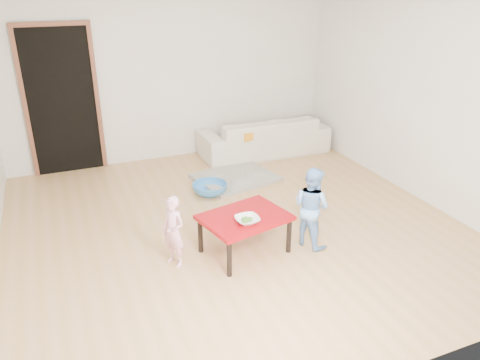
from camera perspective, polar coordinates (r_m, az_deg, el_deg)
floor at (r=5.45m, az=-0.81°, el=-5.49°), size 5.00×5.00×0.01m
back_wall at (r=7.28m, az=-8.35°, el=12.65°), size 5.00×0.02×2.60m
right_wall at (r=6.29m, az=21.12°, el=9.62°), size 0.02×5.00×2.60m
doorway at (r=7.11m, az=-20.88°, el=8.82°), size 1.02×0.08×2.11m
sofa at (r=7.56m, az=2.90°, el=5.42°), size 2.05×0.81×0.60m
cushion at (r=7.22m, az=1.02°, el=5.85°), size 0.56×0.53×0.12m
red_table at (r=4.85m, az=0.57°, el=-6.60°), size 0.96×0.81×0.42m
bowl at (r=4.61m, az=0.90°, el=-4.90°), size 0.24×0.24×0.06m
broccoli at (r=4.61m, az=0.90°, el=-4.91°), size 0.12×0.12×0.06m
child_pink at (r=4.63m, az=-8.10°, el=-6.26°), size 0.29×0.32×0.73m
child_blue at (r=4.95m, az=8.70°, el=-3.26°), size 0.46×0.52×0.88m
basin at (r=6.19m, az=-3.71°, el=-1.07°), size 0.46×0.46×0.14m
blanket at (r=6.64m, az=-0.57°, el=0.31°), size 1.21×1.07×0.05m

